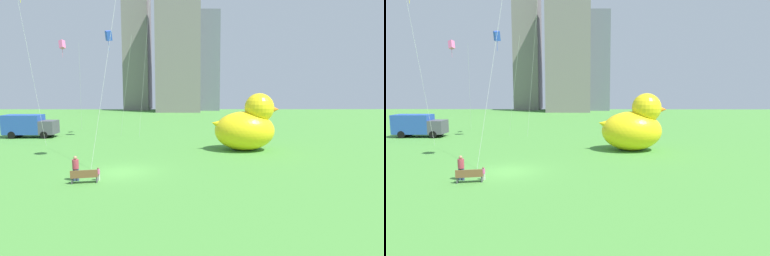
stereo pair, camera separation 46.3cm
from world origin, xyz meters
TOP-DOWN VIEW (x-y plane):
  - ground_plane at (0.00, 0.00)m, footprint 140.00×140.00m
  - park_bench at (-1.87, -2.76)m, footprint 1.76×0.77m
  - person_adult at (-2.61, -2.19)m, footprint 0.41×0.41m
  - person_child at (-1.15, -2.12)m, footprint 0.22×0.22m
  - giant_inflatable_duck at (10.66, 8.32)m, footprint 6.83×4.38m
  - box_truck at (-15.14, 16.64)m, footprint 6.30×2.47m
  - city_skyline at (0.47, 65.91)m, footprint 26.60×17.89m
  - kite_blue at (-4.49, 15.27)m, footprint 3.21×3.35m
  - kite_pink at (-12.41, 21.47)m, footprint 3.19×3.97m

SIDE VIEW (x-z plane):
  - ground_plane at x=0.00m, z-range 0.00..0.00m
  - park_bench at x=-1.87m, z-range 0.03..0.93m
  - person_child at x=-1.15m, z-range 0.05..0.94m
  - person_adult at x=-2.61m, z-range 0.09..1.78m
  - box_truck at x=-15.14m, z-range 0.03..2.88m
  - giant_inflatable_duck at x=10.66m, z-range -0.42..5.24m
  - kite_pink at x=-12.41m, z-range 5.63..18.36m
  - kite_blue at x=-4.49m, z-range 5.71..18.60m
  - city_skyline at x=0.47m, z-range -2.86..34.50m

